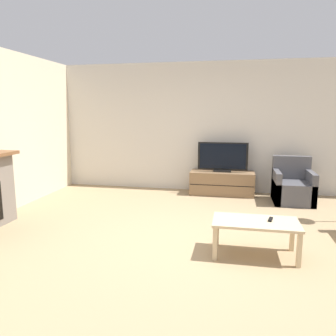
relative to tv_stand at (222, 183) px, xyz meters
The scene contains 7 objects.
ground_plane 2.61m from the tv_stand, 96.54° to the right, with size 24.00×24.00×0.00m, color #9E8460.
wall_back 1.19m from the tv_stand, 132.98° to the left, with size 12.00×0.06×2.70m.
tv_stand is the anchor object (origin of this frame).
tv 0.52m from the tv_stand, 90.00° to the right, with size 1.00×0.18×0.60m.
armchair 1.36m from the tv_stand, 13.99° to the right, with size 0.70×0.76×0.84m.
coffee_table 2.91m from the tv_stand, 80.24° to the right, with size 0.99×0.53×0.42m.
remote 2.89m from the tv_stand, 76.68° to the right, with size 0.07×0.16×0.02m.
Camera 1 is at (0.51, -4.08, 1.68)m, focal length 35.00 mm.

